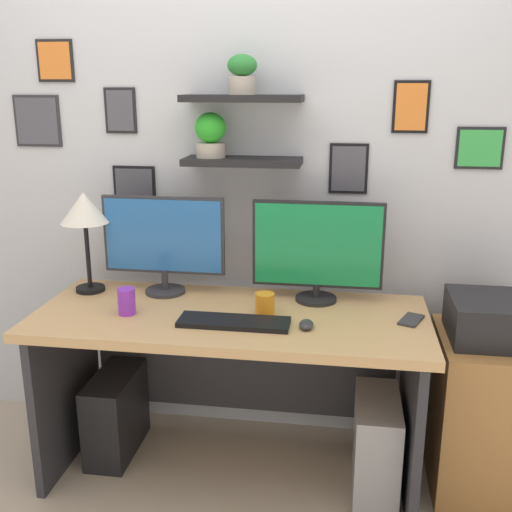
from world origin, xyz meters
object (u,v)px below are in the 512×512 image
object	(u,v)px
monitor_left	(164,241)
desk_lamp	(84,213)
computer_mouse	(306,325)
computer_tower_right	(376,446)
water_cup	(127,301)
monitor_right	(317,250)
printer	(498,319)
cell_phone	(411,320)
drawer_cabinet	(487,413)
keyboard	(234,322)
coffee_mug	(265,304)
desk	(233,354)
computer_tower_left	(116,413)

from	to	relation	value
monitor_left	desk_lamp	world-z (taller)	desk_lamp
computer_mouse	computer_tower_right	distance (m)	0.63
computer_mouse	computer_tower_right	bearing A→B (deg)	13.69
water_cup	desk_lamp	bearing A→B (deg)	136.91
monitor_left	computer_tower_right	xyz separation A→B (m)	(0.96, -0.25, -0.78)
monitor_right	printer	size ratio (longest dim) A/B	1.48
cell_phone	printer	size ratio (longest dim) A/B	0.37
desk_lamp	cell_phone	world-z (taller)	desk_lamp
cell_phone	drawer_cabinet	size ratio (longest dim) A/B	0.21
drawer_cabinet	printer	xyz separation A→B (m)	(0.00, 0.00, 0.42)
water_cup	printer	size ratio (longest dim) A/B	0.29
water_cup	drawer_cabinet	bearing A→B (deg)	5.60
computer_mouse	water_cup	bearing A→B (deg)	176.87
keyboard	printer	world-z (taller)	printer
coffee_mug	printer	size ratio (longest dim) A/B	0.24
keyboard	coffee_mug	bearing A→B (deg)	50.43
printer	computer_tower_right	size ratio (longest dim) A/B	0.90
monitor_right	computer_tower_right	world-z (taller)	monitor_right
monitor_left	computer_tower_right	size ratio (longest dim) A/B	1.31
monitor_right	printer	distance (m)	0.78
printer	computer_mouse	bearing A→B (deg)	-166.07
desk_lamp	drawer_cabinet	bearing A→B (deg)	-3.42
desk_lamp	coffee_mug	distance (m)	0.91
keyboard	computer_mouse	bearing A→B (deg)	1.03
desk	monitor_left	size ratio (longest dim) A/B	2.96
desk_lamp	monitor_left	bearing A→B (deg)	5.67
keyboard	computer_tower_right	xyz separation A→B (m)	(0.58, 0.08, -0.55)
desk	coffee_mug	bearing A→B (deg)	-16.38
computer_mouse	desk_lamp	bearing A→B (deg)	163.86
monitor_left	drawer_cabinet	distance (m)	1.57
desk	computer_tower_left	bearing A→B (deg)	178.17
computer_tower_left	computer_tower_right	bearing A→B (deg)	-5.30
computer_tower_right	monitor_right	bearing A→B (deg)	137.62
computer_tower_left	printer	bearing A→B (deg)	0.17
computer_tower_left	computer_mouse	bearing A→B (deg)	-11.67
water_cup	computer_tower_right	size ratio (longest dim) A/B	0.26
monitor_left	water_cup	world-z (taller)	monitor_left
monitor_right	cell_phone	bearing A→B (deg)	-26.05
monitor_left	keyboard	distance (m)	0.55
cell_phone	coffee_mug	distance (m)	0.59
computer_mouse	desk	bearing A→B (deg)	152.94
computer_mouse	printer	xyz separation A→B (m)	(0.75, 0.19, -0.01)
cell_phone	drawer_cabinet	world-z (taller)	cell_phone
computer_mouse	cell_phone	xyz separation A→B (m)	(0.41, 0.14, -0.01)
desk_lamp	computer_tower_right	xyz separation A→B (m)	(1.31, -0.22, -0.90)
desk	drawer_cabinet	distance (m)	1.10
computer_mouse	drawer_cabinet	xyz separation A→B (m)	(0.75, 0.19, -0.43)
keyboard	printer	size ratio (longest dim) A/B	1.16
keyboard	coffee_mug	size ratio (longest dim) A/B	4.89
coffee_mug	desk_lamp	bearing A→B (deg)	168.45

